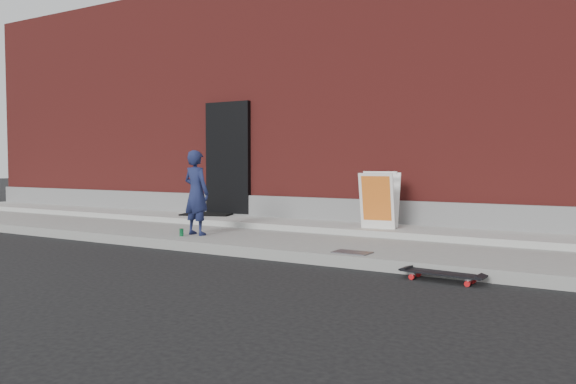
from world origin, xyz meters
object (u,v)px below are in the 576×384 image
Objects in this scene: soda_can at (181,232)px; pizza_sign at (380,200)px; skateboard at (442,274)px; child at (196,193)px.

pizza_sign is at bearing 34.76° from soda_can.
pizza_sign is (-1.65, 2.39, 0.62)m from skateboard.
pizza_sign is at bearing -140.52° from child.
pizza_sign reaches higher than skateboard.
pizza_sign is 7.65× the size of soda_can.
soda_can is (-4.23, 0.59, 0.13)m from skateboard.
skateboard is at bearing -7.98° from soda_can.
child is 4.28m from skateboard.
pizza_sign is (2.49, 1.55, -0.12)m from child.
child is 1.48× the size of skateboard.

